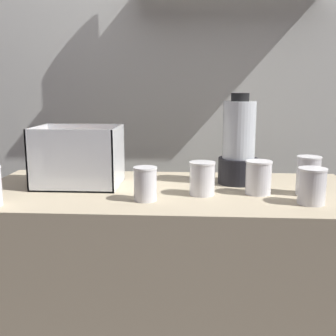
{
  "coord_description": "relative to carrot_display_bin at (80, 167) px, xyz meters",
  "views": [
    {
      "loc": [
        0.09,
        -1.48,
        1.27
      ],
      "look_at": [
        0.0,
        0.0,
        0.98
      ],
      "focal_mm": 44.23,
      "sensor_mm": 36.0,
      "label": 1
    }
  ],
  "objects": [
    {
      "name": "carrot_display_bin",
      "position": [
        0.0,
        0.0,
        0.0
      ],
      "size": [
        0.31,
        0.23,
        0.23
      ],
      "color": "white",
      "rests_on": "counter"
    },
    {
      "name": "juice_cup_pomegranate_far_right",
      "position": [
        0.81,
        -0.21,
        -0.02
      ],
      "size": [
        0.09,
        0.09,
        0.12
      ],
      "color": "white",
      "rests_on": "counter"
    },
    {
      "name": "blender_pitcher",
      "position": [
        0.61,
        0.07,
        0.07
      ],
      "size": [
        0.15,
        0.15,
        0.35
      ],
      "color": "black",
      "rests_on": "counter"
    },
    {
      "name": "juice_cup_beet_right",
      "position": [
        0.66,
        -0.09,
        -0.02
      ],
      "size": [
        0.09,
        0.09,
        0.12
      ],
      "color": "white",
      "rests_on": "counter"
    },
    {
      "name": "back_wall_unit",
      "position": [
        0.35,
        0.72,
        0.29
      ],
      "size": [
        2.6,
        0.24,
        2.5
      ],
      "color": "silver",
      "rests_on": "ground_plane"
    },
    {
      "name": "counter",
      "position": [
        0.34,
        -0.05,
        -0.52
      ],
      "size": [
        1.4,
        0.64,
        0.9
      ],
      "primitive_type": "cube",
      "color": "tan",
      "rests_on": "ground_plane"
    },
    {
      "name": "juice_cup_mango_rightmost",
      "position": [
        0.83,
        -0.09,
        -0.01
      ],
      "size": [
        0.08,
        0.08,
        0.14
      ],
      "color": "white",
      "rests_on": "counter"
    },
    {
      "name": "juice_cup_carrot_left",
      "position": [
        0.27,
        -0.2,
        -0.02
      ],
      "size": [
        0.08,
        0.08,
        0.11
      ],
      "color": "white",
      "rests_on": "counter"
    },
    {
      "name": "juice_cup_beet_middle",
      "position": [
        0.46,
        -0.12,
        -0.02
      ],
      "size": [
        0.09,
        0.09,
        0.12
      ],
      "color": "white",
      "rests_on": "counter"
    }
  ]
}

